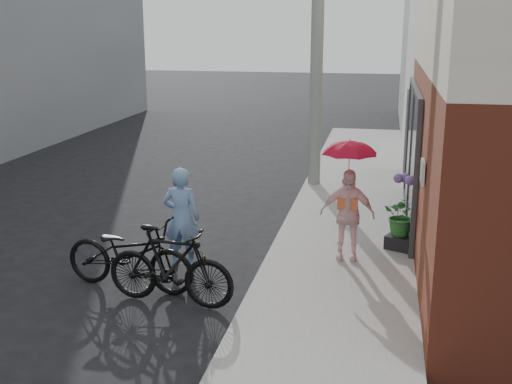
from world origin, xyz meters
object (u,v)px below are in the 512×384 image
(officer, at_px, (182,218))
(kimono_woman, at_px, (347,214))
(bike_left, at_px, (129,254))
(utility_pole, at_px, (317,33))
(bike_right, at_px, (170,266))
(planter, at_px, (401,241))

(officer, xyz_separation_m, kimono_woman, (2.51, 0.57, 0.04))
(kimono_woman, bearing_deg, bike_left, -153.86)
(officer, distance_m, kimono_woman, 2.57)
(utility_pole, relative_size, bike_left, 3.48)
(officer, relative_size, bike_left, 0.80)
(bike_right, distance_m, planter, 4.05)
(kimono_woman, distance_m, planter, 1.24)
(officer, relative_size, bike_right, 0.88)
(bike_left, distance_m, kimono_woman, 3.38)
(utility_pole, distance_m, planter, 5.56)
(bike_left, bearing_deg, officer, -19.25)
(bike_right, relative_size, planter, 4.29)
(planter, bearing_deg, officer, -160.17)
(utility_pole, xyz_separation_m, bike_left, (-1.96, -6.25, -2.97))
(officer, height_order, planter, officer)
(officer, xyz_separation_m, planter, (3.38, 1.22, -0.57))
(officer, bearing_deg, planter, -160.53)
(bike_left, height_order, kimono_woman, kimono_woman)
(utility_pole, relative_size, bike_right, 3.81)
(utility_pole, distance_m, kimono_woman, 5.52)
(bike_left, xyz_separation_m, bike_right, (0.74, -0.39, 0.02))
(utility_pole, bearing_deg, bike_right, -100.42)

